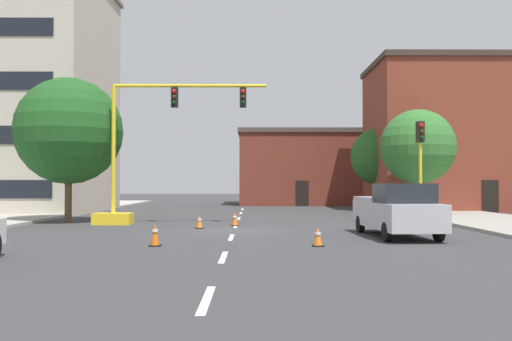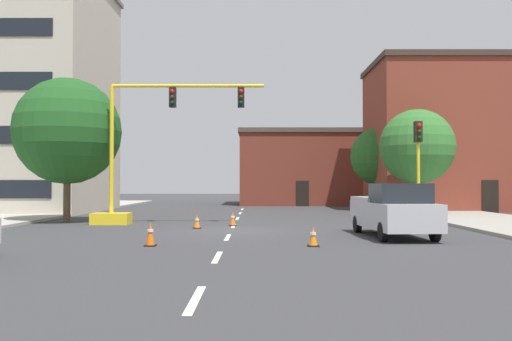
% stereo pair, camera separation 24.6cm
% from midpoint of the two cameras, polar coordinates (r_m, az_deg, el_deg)
% --- Properties ---
extents(ground_plane, '(160.00, 160.00, 0.00)m').
position_cam_midpoint_polar(ground_plane, '(23.80, -2.55, -6.11)').
color(ground_plane, '#38383A').
extents(sidewalk_left, '(6.00, 56.00, 0.14)m').
position_cam_midpoint_polar(sidewalk_left, '(34.70, -24.14, -4.36)').
color(sidewalk_left, '#B2ADA3').
rests_on(sidewalk_left, ground_plane).
extents(sidewalk_right, '(6.00, 56.00, 0.14)m').
position_cam_midpoint_polar(sidewalk_right, '(34.00, 20.66, -4.46)').
color(sidewalk_right, '#9E998E').
rests_on(sidewalk_right, ground_plane).
extents(lane_stripe_seg_0, '(0.16, 2.40, 0.01)m').
position_cam_midpoint_polar(lane_stripe_seg_0, '(9.95, -5.78, -12.89)').
color(lane_stripe_seg_0, silver).
rests_on(lane_stripe_seg_0, ground_plane).
extents(lane_stripe_seg_1, '(0.16, 2.40, 0.01)m').
position_cam_midpoint_polar(lane_stripe_seg_1, '(15.36, -3.80, -8.77)').
color(lane_stripe_seg_1, silver).
rests_on(lane_stripe_seg_1, ground_plane).
extents(lane_stripe_seg_2, '(0.16, 2.40, 0.01)m').
position_cam_midpoint_polar(lane_stripe_seg_2, '(20.82, -2.87, -6.79)').
color(lane_stripe_seg_2, silver).
rests_on(lane_stripe_seg_2, ground_plane).
extents(lane_stripe_seg_3, '(0.16, 2.40, 0.01)m').
position_cam_midpoint_polar(lane_stripe_seg_3, '(26.29, -2.33, -5.64)').
color(lane_stripe_seg_3, silver).
rests_on(lane_stripe_seg_3, ground_plane).
extents(lane_stripe_seg_4, '(0.16, 2.40, 0.01)m').
position_cam_midpoint_polar(lane_stripe_seg_4, '(31.78, -1.98, -4.89)').
color(lane_stripe_seg_4, silver).
rests_on(lane_stripe_seg_4, ground_plane).
extents(lane_stripe_seg_5, '(0.16, 2.40, 0.01)m').
position_cam_midpoint_polar(lane_stripe_seg_5, '(37.27, -1.74, -4.35)').
color(lane_stripe_seg_5, silver).
rests_on(lane_stripe_seg_5, ground_plane).
extents(lane_stripe_seg_6, '(0.16, 2.40, 0.01)m').
position_cam_midpoint_polar(lane_stripe_seg_6, '(42.76, -1.55, -3.96)').
color(lane_stripe_seg_6, silver).
rests_on(lane_stripe_seg_6, ground_plane).
extents(building_tall_left, '(13.89, 12.31, 16.62)m').
position_cam_midpoint_polar(building_tall_left, '(43.84, -24.30, 7.12)').
color(building_tall_left, beige).
rests_on(building_tall_left, ground_plane).
extents(building_brick_center, '(11.13, 9.94, 6.80)m').
position_cam_midpoint_polar(building_brick_center, '(53.29, 4.13, 0.24)').
color(building_brick_center, brown).
rests_on(building_brick_center, ground_plane).
extents(building_row_right, '(14.02, 8.73, 10.94)m').
position_cam_midpoint_polar(building_row_right, '(44.58, 20.38, 3.28)').
color(building_row_right, brown).
rests_on(building_row_right, ground_plane).
extents(traffic_signal_gantry, '(8.32, 1.20, 6.83)m').
position_cam_midpoint_polar(traffic_signal_gantry, '(27.89, -12.50, -0.85)').
color(traffic_signal_gantry, yellow).
rests_on(traffic_signal_gantry, ground_plane).
extents(traffic_light_pole_right, '(0.32, 0.47, 4.80)m').
position_cam_midpoint_polar(traffic_light_pole_right, '(26.46, 16.11, 2.07)').
color(traffic_light_pole_right, yellow).
rests_on(traffic_light_pole_right, ground_plane).
extents(tree_right_far, '(4.43, 4.43, 6.22)m').
position_cam_midpoint_polar(tree_right_far, '(43.23, 12.32, 1.40)').
color(tree_right_far, '#4C3823').
rests_on(tree_right_far, ground_plane).
extents(tree_right_mid, '(4.58, 4.58, 6.52)m').
position_cam_midpoint_polar(tree_right_mid, '(35.78, 15.93, 2.33)').
color(tree_right_mid, brown).
rests_on(tree_right_mid, ground_plane).
extents(tree_left_near, '(5.44, 5.44, 7.39)m').
position_cam_midpoint_polar(tree_left_near, '(30.31, -18.70, 3.81)').
color(tree_left_near, brown).
rests_on(tree_left_near, ground_plane).
extents(pickup_truck_silver, '(2.31, 5.51, 1.99)m').
position_cam_midpoint_polar(pickup_truck_silver, '(21.58, 13.78, -3.98)').
color(pickup_truck_silver, '#BCBCC1').
rests_on(pickup_truck_silver, ground_plane).
extents(traffic_cone_roadside_a, '(0.36, 0.36, 0.60)m').
position_cam_midpoint_polar(traffic_cone_roadside_a, '(24.95, -6.05, -5.20)').
color(traffic_cone_roadside_a, black).
rests_on(traffic_cone_roadside_a, ground_plane).
extents(traffic_cone_roadside_b, '(0.36, 0.36, 0.77)m').
position_cam_midpoint_polar(traffic_cone_roadside_b, '(18.20, -10.61, -6.39)').
color(traffic_cone_roadside_b, black).
rests_on(traffic_cone_roadside_b, ground_plane).
extents(traffic_cone_roadside_c, '(0.36, 0.36, 0.62)m').
position_cam_midpoint_polar(traffic_cone_roadside_c, '(17.96, 5.92, -6.70)').
color(traffic_cone_roadside_c, black).
rests_on(traffic_cone_roadside_c, ground_plane).
extents(traffic_cone_roadside_d, '(0.36, 0.36, 0.65)m').
position_cam_midpoint_polar(traffic_cone_roadside_d, '(26.32, -2.43, -4.95)').
color(traffic_cone_roadside_d, black).
rests_on(traffic_cone_roadside_d, ground_plane).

